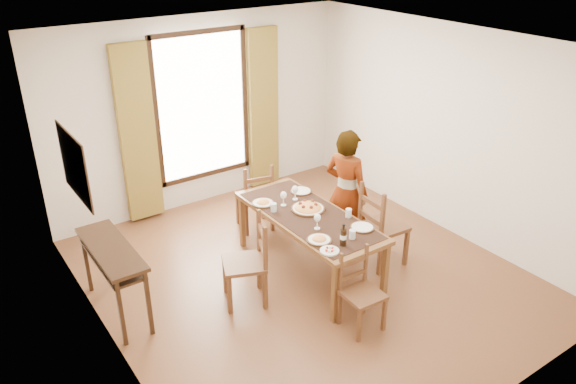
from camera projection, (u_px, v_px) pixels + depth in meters
ground at (305, 275)px, 6.65m from camera, size 5.00×5.00×0.00m
room_shell at (299, 151)px, 6.07m from camera, size 4.60×5.10×2.74m
console_table at (112, 257)px, 5.75m from camera, size 0.38×1.20×0.80m
dining_table at (309, 220)px, 6.45m from camera, size 0.82×1.98×0.76m
chair_west at (248, 264)px, 6.02m from camera, size 0.58×0.58×1.01m
chair_north at (255, 198)px, 7.49m from camera, size 0.51×0.51×0.96m
chair_south at (361, 294)px, 5.66m from camera, size 0.39×0.39×0.85m
chair_east at (381, 228)px, 6.69m from camera, size 0.50×0.50×1.06m
man at (346, 193)px, 6.83m from camera, size 0.82×0.73×1.61m
plate_sw at (319, 238)px, 5.89m from camera, size 0.27×0.27×0.05m
plate_se at (362, 226)px, 6.13m from camera, size 0.27×0.27×0.05m
plate_nw at (263, 202)px, 6.66m from camera, size 0.27×0.27×0.05m
plate_ne at (301, 190)px, 6.95m from camera, size 0.27×0.27×0.05m
pasta_platter at (308, 206)px, 6.51m from camera, size 0.40×0.40×0.10m
caprese_plate at (330, 250)px, 5.70m from camera, size 0.20×0.20×0.04m
wine_glass_a at (317, 221)px, 6.09m from camera, size 0.08×0.08×0.18m
wine_glass_b at (295, 193)px, 6.73m from camera, size 0.08×0.08×0.18m
wine_glass_c at (284, 198)px, 6.59m from camera, size 0.08×0.08×0.18m
tumbler_a at (349, 213)px, 6.35m from camera, size 0.07×0.07×0.10m
tumbler_b at (274, 207)px, 6.48m from camera, size 0.07×0.07×0.10m
tumbler_c at (352, 234)px, 5.92m from camera, size 0.07×0.07×0.10m
wine_bottle at (343, 235)px, 5.77m from camera, size 0.07×0.07×0.25m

